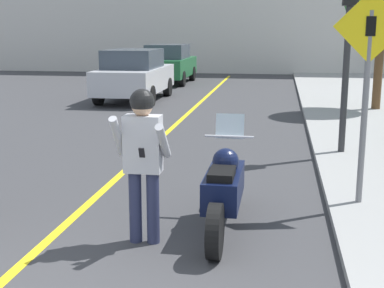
# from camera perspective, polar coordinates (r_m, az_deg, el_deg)

# --- Properties ---
(road_center_line) EXTENTS (0.12, 36.00, 0.01)m
(road_center_line) POSITION_cam_1_polar(r_m,az_deg,el_deg) (9.69, -6.05, -1.81)
(road_center_line) COLOR yellow
(road_center_line) RESTS_ON ground
(motorcycle) EXTENTS (0.62, 2.30, 1.28)m
(motorcycle) POSITION_cam_1_polar(r_m,az_deg,el_deg) (6.32, 3.44, -4.75)
(motorcycle) COLOR black
(motorcycle) RESTS_ON ground
(person_biker) EXTENTS (0.59, 0.47, 1.72)m
(person_biker) POSITION_cam_1_polar(r_m,az_deg,el_deg) (5.78, -5.26, -0.69)
(person_biker) COLOR #282D4C
(person_biker) RESTS_ON ground
(crossing_sign) EXTENTS (0.91, 0.08, 2.72)m
(crossing_sign) POSITION_cam_1_polar(r_m,az_deg,el_deg) (7.10, 18.17, 6.75)
(crossing_sign) COLOR slate
(crossing_sign) RESTS_ON sidewalk_curb
(traffic_light) EXTENTS (0.26, 0.30, 3.39)m
(traffic_light) POSITION_cam_1_polar(r_m,az_deg,el_deg) (10.07, 16.41, 12.50)
(traffic_light) COLOR #2D2D30
(traffic_light) RESTS_ON sidewalk_curb
(parked_car_silver) EXTENTS (1.88, 4.20, 1.68)m
(parked_car_silver) POSITION_cam_1_polar(r_m,az_deg,el_deg) (17.86, -6.16, 7.37)
(parked_car_silver) COLOR black
(parked_car_silver) RESTS_ON ground
(parked_car_green) EXTENTS (1.88, 4.20, 1.68)m
(parked_car_green) POSITION_cam_1_polar(r_m,az_deg,el_deg) (23.50, -2.52, 8.57)
(parked_car_green) COLOR black
(parked_car_green) RESTS_ON ground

